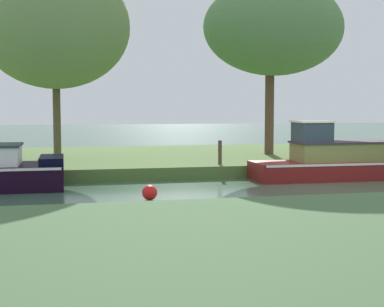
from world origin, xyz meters
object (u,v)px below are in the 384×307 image
at_px(mooring_post_near, 220,152).
at_px(channel_buoy, 150,193).
at_px(willow_tree_centre, 274,28).
at_px(maroon_barge, 380,160).
at_px(willow_tree_left, 55,26).

bearing_deg(mooring_post_near, channel_buoy, -124.76).
height_order(willow_tree_centre, channel_buoy, willow_tree_centre).
relative_size(maroon_barge, willow_tree_centre, 1.24).
height_order(willow_tree_centre, mooring_post_near, willow_tree_centre).
height_order(maroon_barge, willow_tree_left, willow_tree_left).
xyz_separation_m(willow_tree_left, willow_tree_centre, (8.28, -0.01, 0.17)).
relative_size(willow_tree_left, willow_tree_centre, 1.03).
height_order(maroon_barge, mooring_post_near, maroon_barge).
height_order(willow_tree_left, mooring_post_near, willow_tree_left).
height_order(maroon_barge, channel_buoy, maroon_barge).
distance_m(willow_tree_centre, mooring_post_near, 6.24).
bearing_deg(willow_tree_centre, channel_buoy, -129.18).
bearing_deg(mooring_post_near, willow_tree_left, 150.02).
xyz_separation_m(maroon_barge, willow_tree_centre, (-1.97, 4.54, 4.78)).
bearing_deg(willow_tree_left, willow_tree_centre, -0.07).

